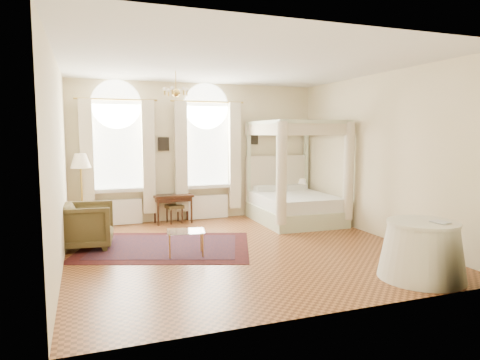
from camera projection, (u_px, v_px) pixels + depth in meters
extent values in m
plane|color=#97572C|center=(241.00, 249.00, 7.80)|extent=(6.00, 6.00, 0.00)
plane|color=beige|center=(198.00, 152.00, 10.42)|extent=(6.00, 0.00, 6.00)
plane|color=beige|center=(332.00, 173.00, 4.82)|extent=(6.00, 0.00, 6.00)
plane|color=beige|center=(58.00, 163.00, 6.60)|extent=(0.00, 6.00, 6.00)
plane|color=beige|center=(380.00, 156.00, 8.64)|extent=(0.00, 6.00, 6.00)
plane|color=white|center=(241.00, 64.00, 7.44)|extent=(6.00, 6.00, 0.00)
cube|color=white|center=(118.00, 147.00, 9.73)|extent=(1.10, 0.04, 1.90)
cylinder|color=white|center=(116.00, 104.00, 9.63)|extent=(1.10, 0.04, 1.10)
cube|color=white|center=(119.00, 190.00, 9.75)|extent=(1.32, 0.24, 0.08)
cube|color=beige|center=(87.00, 159.00, 9.37)|extent=(0.28, 0.14, 2.60)
cube|color=beige|center=(149.00, 157.00, 9.83)|extent=(0.28, 0.14, 2.60)
cube|color=white|center=(120.00, 212.00, 9.83)|extent=(1.00, 0.12, 0.58)
cube|color=white|center=(206.00, 146.00, 10.45)|extent=(1.10, 0.04, 1.90)
cylinder|color=white|center=(206.00, 106.00, 10.34)|extent=(1.10, 0.04, 1.10)
cube|color=white|center=(208.00, 186.00, 10.47)|extent=(1.32, 0.24, 0.08)
cube|color=beige|center=(181.00, 157.00, 10.09)|extent=(0.28, 0.14, 2.60)
cube|color=beige|center=(235.00, 156.00, 10.54)|extent=(0.28, 0.14, 2.60)
cube|color=white|center=(208.00, 207.00, 10.54)|extent=(1.00, 0.12, 0.58)
cylinder|color=#B5903C|center=(176.00, 81.00, 8.28)|extent=(0.02, 0.02, 0.40)
sphere|color=#B5903C|center=(176.00, 93.00, 8.30)|extent=(0.16, 0.16, 0.16)
sphere|color=beige|center=(187.00, 90.00, 8.37)|extent=(0.07, 0.07, 0.07)
sphere|color=beige|center=(179.00, 90.00, 8.51)|extent=(0.07, 0.07, 0.07)
sphere|color=beige|center=(168.00, 90.00, 8.43)|extent=(0.07, 0.07, 0.07)
sphere|color=beige|center=(165.00, 89.00, 8.22)|extent=(0.07, 0.07, 0.07)
sphere|color=beige|center=(172.00, 88.00, 8.08)|extent=(0.07, 0.07, 0.07)
sphere|color=beige|center=(184.00, 89.00, 8.15)|extent=(0.07, 0.07, 0.07)
cube|color=black|center=(164.00, 144.00, 10.08)|extent=(0.26, 0.03, 0.32)
cube|color=black|center=(254.00, 139.00, 10.86)|extent=(0.22, 0.03, 0.26)
cube|color=beige|center=(294.00, 214.00, 10.18)|extent=(1.78, 2.18, 0.37)
cube|color=silver|center=(295.00, 201.00, 10.15)|extent=(1.68, 2.08, 0.29)
cube|color=beige|center=(277.00, 179.00, 11.07)|extent=(1.73, 0.12, 1.22)
cube|color=beige|center=(248.00, 170.00, 10.77)|extent=(0.09, 0.09, 2.34)
cube|color=beige|center=(306.00, 169.00, 11.28)|extent=(0.09, 0.09, 2.34)
cube|color=beige|center=(281.00, 178.00, 8.87)|extent=(0.09, 0.09, 2.34)
cube|color=beige|center=(349.00, 176.00, 9.38)|extent=(0.09, 0.09, 2.34)
cube|color=beige|center=(278.00, 124.00, 10.90)|extent=(1.73, 0.12, 0.08)
cube|color=beige|center=(317.00, 122.00, 9.00)|extent=(1.73, 0.12, 0.08)
cube|color=beige|center=(264.00, 122.00, 9.69)|extent=(0.13, 2.14, 0.08)
cube|color=beige|center=(326.00, 123.00, 10.21)|extent=(0.13, 2.14, 0.08)
cube|color=beige|center=(278.00, 129.00, 10.91)|extent=(1.79, 0.08, 0.29)
cube|color=beige|center=(317.00, 128.00, 9.01)|extent=(1.79, 0.08, 0.29)
cube|color=beige|center=(264.00, 129.00, 9.71)|extent=(0.09, 2.20, 0.29)
cube|color=beige|center=(326.00, 129.00, 10.22)|extent=(0.09, 2.20, 0.29)
cylinder|color=beige|center=(281.00, 173.00, 8.86)|extent=(0.22, 0.22, 2.14)
cylinder|color=beige|center=(349.00, 171.00, 9.37)|extent=(0.22, 0.22, 2.14)
cube|color=#34180E|center=(302.00, 203.00, 11.21)|extent=(0.39, 0.36, 0.55)
cylinder|color=#B5903C|center=(302.00, 189.00, 11.20)|extent=(0.11, 0.11, 0.18)
cone|color=beige|center=(302.00, 183.00, 11.18)|extent=(0.25, 0.25, 0.20)
cube|color=#34180E|center=(173.00, 196.00, 10.00)|extent=(0.92, 0.52, 0.05)
cube|color=#34180E|center=(173.00, 199.00, 10.00)|extent=(0.83, 0.42, 0.09)
cylinder|color=#34180E|center=(155.00, 210.00, 10.04)|extent=(0.04, 0.04, 0.63)
cylinder|color=#34180E|center=(187.00, 207.00, 10.35)|extent=(0.04, 0.04, 0.63)
cylinder|color=#34180E|center=(158.00, 212.00, 9.71)|extent=(0.04, 0.04, 0.63)
cylinder|color=#34180E|center=(191.00, 210.00, 10.02)|extent=(0.04, 0.04, 0.63)
imported|color=black|center=(165.00, 195.00, 9.83)|extent=(0.33, 0.25, 0.02)
cube|color=#45371D|center=(174.00, 207.00, 10.05)|extent=(0.42, 0.42, 0.07)
cylinder|color=#34180E|center=(171.00, 217.00, 9.89)|extent=(0.04, 0.04, 0.35)
cylinder|color=#34180E|center=(182.00, 216.00, 10.02)|extent=(0.04, 0.04, 0.35)
cylinder|color=#34180E|center=(167.00, 215.00, 10.13)|extent=(0.04, 0.04, 0.35)
cylinder|color=#34180E|center=(178.00, 214.00, 10.26)|extent=(0.04, 0.04, 0.35)
imported|color=#473B1E|center=(87.00, 226.00, 7.83)|extent=(1.01, 0.99, 0.84)
cube|color=white|center=(186.00, 231.00, 7.34)|extent=(0.71, 0.55, 0.02)
cylinder|color=#B5903C|center=(170.00, 247.00, 7.14)|extent=(0.03, 0.03, 0.42)
cylinder|color=#B5903C|center=(203.00, 245.00, 7.24)|extent=(0.03, 0.03, 0.42)
cylinder|color=#B5903C|center=(170.00, 241.00, 7.50)|extent=(0.03, 0.03, 0.42)
cylinder|color=#B5903C|center=(201.00, 240.00, 7.59)|extent=(0.03, 0.03, 0.42)
cylinder|color=#B5903C|center=(83.00, 229.00, 9.40)|extent=(0.29, 0.29, 0.03)
cylinder|color=#B5903C|center=(82.00, 196.00, 9.32)|extent=(0.04, 0.04, 1.46)
cone|color=beige|center=(81.00, 161.00, 9.24)|extent=(0.43, 0.43, 0.31)
cube|color=#451011|center=(166.00, 247.00, 7.94)|extent=(3.62, 3.10, 0.01)
cube|color=black|center=(166.00, 246.00, 7.94)|extent=(3.01, 2.49, 0.01)
cone|color=beige|center=(422.00, 251.00, 6.20)|extent=(1.23, 1.23, 0.79)
cylinder|color=beige|center=(423.00, 223.00, 6.15)|extent=(1.01, 1.01, 0.04)
imported|color=black|center=(436.00, 223.00, 6.01)|extent=(0.20, 0.25, 0.02)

